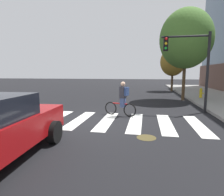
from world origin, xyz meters
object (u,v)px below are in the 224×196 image
(fire_hydrant, at_px, (201,93))
(street_tree_mid, at_px, (173,62))
(street_tree_near, at_px, (186,39))
(manhole_cover, at_px, (146,138))
(traffic_light_near, at_px, (191,59))
(cyclist, at_px, (122,99))

(fire_hydrant, distance_m, street_tree_mid, 7.47)
(street_tree_near, height_order, street_tree_mid, street_tree_near)
(manhole_cover, height_order, fire_hydrant, fire_hydrant)
(traffic_light_near, relative_size, street_tree_mid, 0.83)
(traffic_light_near, height_order, street_tree_near, street_tree_near)
(cyclist, bearing_deg, fire_hydrant, 51.50)
(manhole_cover, relative_size, street_tree_near, 0.09)
(street_tree_mid, bearing_deg, manhole_cover, -100.09)
(fire_hydrant, bearing_deg, traffic_light_near, -111.11)
(cyclist, height_order, traffic_light_near, traffic_light_near)
(manhole_cover, height_order, traffic_light_near, traffic_light_near)
(cyclist, distance_m, traffic_light_near, 4.30)
(street_tree_near, bearing_deg, manhole_cover, -107.15)
(manhole_cover, bearing_deg, street_tree_near, 72.85)
(manhole_cover, distance_m, street_tree_near, 10.65)
(fire_hydrant, height_order, street_tree_near, street_tree_near)
(traffic_light_near, relative_size, fire_hydrant, 5.38)
(cyclist, height_order, street_tree_mid, street_tree_mid)
(fire_hydrant, relative_size, street_tree_near, 0.11)
(cyclist, bearing_deg, manhole_cover, -68.23)
(manhole_cover, xyz_separation_m, street_tree_near, (2.82, 9.15, 4.65))
(traffic_light_near, distance_m, street_tree_near, 4.99)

